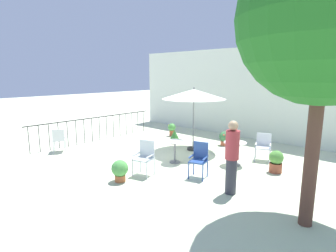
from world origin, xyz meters
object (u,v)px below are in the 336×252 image
at_px(patio_chair_2, 59,139).
at_px(potted_plant_0, 276,161).
at_px(standing_person, 232,156).
at_px(patio_chair_1, 145,155).
at_px(patio_chair_3, 199,157).
at_px(patio_umbrella_0, 194,94).
at_px(cafe_table_1, 235,149).
at_px(patio_chair_0, 263,145).
at_px(cafe_table_0, 175,148).
at_px(shade_tree, 330,16).
at_px(potted_plant_1, 175,136).
at_px(potted_plant_2, 120,170).
at_px(potted_plant_3, 172,128).
at_px(potted_plant_4, 224,138).

bearing_deg(patio_chair_2, potted_plant_0, 26.47).
xyz_separation_m(potted_plant_0, standing_person, (-0.23, -2.15, 0.57)).
height_order(patio_chair_1, patio_chair_3, patio_chair_1).
relative_size(patio_chair_1, standing_person, 0.56).
bearing_deg(patio_umbrella_0, patio_chair_2, -133.49).
bearing_deg(patio_umbrella_0, cafe_table_1, -13.76).
bearing_deg(patio_chair_0, patio_chair_1, -117.49).
xyz_separation_m(cafe_table_0, potted_plant_0, (2.74, 1.31, -0.15)).
xyz_separation_m(patio_chair_1, patio_chair_3, (1.23, 0.89, -0.01)).
bearing_deg(shade_tree, patio_chair_0, 125.87).
height_order(patio_chair_0, standing_person, standing_person).
relative_size(potted_plant_1, standing_person, 0.32).
relative_size(patio_umbrella_0, patio_chair_2, 2.69).
bearing_deg(patio_chair_0, cafe_table_1, -111.07).
distance_m(cafe_table_0, patio_chair_0, 2.94).
xyz_separation_m(patio_chair_0, potted_plant_0, (0.78, -0.88, -0.17)).
height_order(patio_umbrella_0, patio_chair_3, patio_umbrella_0).
relative_size(patio_chair_3, potted_plant_1, 1.73).
distance_m(potted_plant_0, potted_plant_1, 4.42).
relative_size(shade_tree, potted_plant_2, 8.86).
xyz_separation_m(patio_chair_0, potted_plant_3, (-4.59, 0.59, -0.16)).
height_order(patio_chair_1, potted_plant_4, patio_chair_1).
bearing_deg(patio_umbrella_0, cafe_table_0, -72.97).
bearing_deg(cafe_table_1, potted_plant_2, -115.44).
xyz_separation_m(patio_chair_3, potted_plant_4, (-1.30, 3.45, -0.25)).
relative_size(patio_umbrella_0, potted_plant_3, 3.96).
xyz_separation_m(shade_tree, standing_person, (-1.79, 0.21, -2.82)).
distance_m(shade_tree, potted_plant_1, 7.46).
bearing_deg(patio_chair_2, potted_plant_4, 51.76).
xyz_separation_m(patio_chair_0, patio_chair_2, (-5.82, -4.16, 0.00)).
bearing_deg(patio_umbrella_0, patio_chair_0, 13.94).
height_order(patio_chair_3, potted_plant_4, patio_chair_3).
bearing_deg(patio_chair_3, potted_plant_2, -128.66).
distance_m(shade_tree, standing_person, 3.35).
bearing_deg(potted_plant_2, patio_umbrella_0, 97.08).
relative_size(patio_umbrella_0, potted_plant_0, 3.59).
relative_size(patio_chair_1, potted_plant_1, 1.74).
height_order(patio_chair_0, potted_plant_2, patio_chair_0).
bearing_deg(patio_chair_1, potted_plant_4, 90.95).
bearing_deg(potted_plant_4, shade_tree, -43.17).
bearing_deg(patio_chair_3, shade_tree, -10.61).
xyz_separation_m(cafe_table_1, patio_chair_0, (0.42, 1.10, -0.00)).
xyz_separation_m(cafe_table_1, potted_plant_0, (1.20, 0.22, -0.17)).
height_order(patio_umbrella_0, standing_person, patio_umbrella_0).
relative_size(patio_umbrella_0, potted_plant_1, 4.14).
height_order(potted_plant_1, potted_plant_3, potted_plant_3).
bearing_deg(potted_plant_3, cafe_table_0, -46.51).
height_order(cafe_table_0, potted_plant_3, cafe_table_0).
height_order(patio_umbrella_0, potted_plant_3, patio_umbrella_0).
bearing_deg(potted_plant_4, potted_plant_2, -90.51).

